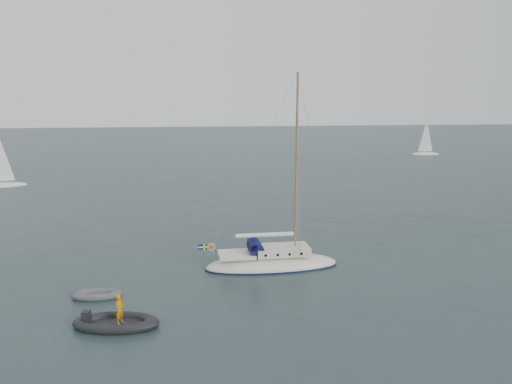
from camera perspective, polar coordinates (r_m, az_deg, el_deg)
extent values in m
plane|color=black|center=(31.31, -0.61, -9.70)|extent=(300.00, 300.00, 0.00)
ellipsoid|color=beige|center=(32.95, 1.83, -8.35)|extent=(8.69, 2.70, 1.45)
cube|color=beige|center=(32.74, 3.02, -6.66)|extent=(3.47, 1.83, 0.53)
cube|color=beige|center=(32.42, -2.24, -7.12)|extent=(2.32, 1.83, 0.24)
cylinder|color=#0E1038|center=(32.41, -0.11, -6.34)|extent=(0.93, 1.59, 0.93)
cube|color=#0E1038|center=(32.33, -0.45, -6.02)|extent=(0.43, 1.59, 0.39)
cylinder|color=#986138|center=(31.67, 4.67, 2.97)|extent=(0.14, 0.14, 11.58)
cylinder|color=#986138|center=(31.60, 4.68, 4.01)|extent=(0.05, 2.12, 0.05)
cylinder|color=#986138|center=(32.27, 1.00, -5.00)|extent=(4.05, 0.10, 0.10)
cylinder|color=silver|center=(32.25, 1.00, -4.91)|extent=(3.77, 0.27, 0.27)
cylinder|color=#9898A0|center=(32.21, -5.00, -6.50)|extent=(0.04, 2.12, 0.04)
torus|color=orange|center=(32.76, -5.12, -6.20)|extent=(0.52, 0.10, 0.52)
cylinder|color=#986138|center=(32.23, -5.60, -6.68)|extent=(0.03, 0.03, 0.87)
cube|color=navy|center=(32.14, -6.13, -6.20)|extent=(0.58, 0.02, 0.37)
cube|color=yellow|center=(32.14, -6.13, -6.20)|extent=(0.60, 0.03, 0.09)
cube|color=yellow|center=(32.14, -5.94, -6.20)|extent=(0.09, 0.03, 0.39)
cylinder|color=black|center=(33.43, 0.61, -6.27)|extent=(0.17, 0.06, 0.17)
cylinder|color=black|center=(31.68, 1.06, -7.26)|extent=(0.17, 0.06, 0.17)
cylinder|color=black|center=(33.54, 1.92, -6.22)|extent=(0.17, 0.06, 0.17)
cylinder|color=black|center=(31.80, 2.45, -7.20)|extent=(0.17, 0.06, 0.17)
cylinder|color=black|center=(33.66, 3.23, -6.16)|extent=(0.17, 0.06, 0.17)
cylinder|color=black|center=(31.93, 3.82, -7.14)|extent=(0.17, 0.06, 0.17)
cylinder|color=black|center=(33.80, 4.52, -6.11)|extent=(0.17, 0.06, 0.17)
cylinder|color=black|center=(32.08, 5.19, -7.07)|extent=(0.17, 0.06, 0.17)
cube|color=#535359|center=(29.66, -17.74, -11.21)|extent=(1.68, 0.69, 0.10)
cube|color=black|center=(25.94, -15.70, -14.32)|extent=(2.64, 1.10, 0.13)
cube|color=black|center=(26.06, -18.93, -13.58)|extent=(0.38, 0.38, 0.66)
imported|color=#C86E05|center=(25.59, -15.29, -12.77)|extent=(0.50, 0.61, 1.45)
ellipsoid|color=silver|center=(68.78, -26.96, 0.60)|extent=(5.63, 1.88, 0.94)
cylinder|color=#9898A0|center=(68.28, -27.23, 3.66)|extent=(0.09, 0.09, 6.57)
ellipsoid|color=silver|center=(99.58, 18.75, 4.10)|extent=(5.32, 1.77, 0.89)
cylinder|color=#9898A0|center=(99.25, 18.88, 6.10)|extent=(0.09, 0.09, 6.20)
cone|color=silver|center=(99.24, 18.86, 6.10)|extent=(2.84, 2.84, 5.76)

